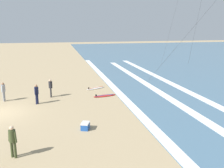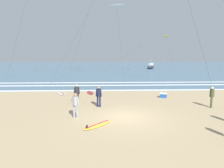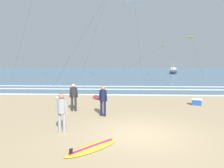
{
  "view_description": "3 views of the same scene",
  "coord_description": "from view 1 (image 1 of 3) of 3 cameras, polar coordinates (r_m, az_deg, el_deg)",
  "views": [
    {
      "loc": [
        18.43,
        4.31,
        6.12
      ],
      "look_at": [
        -0.34,
        8.54,
        1.66
      ],
      "focal_mm": 40.27,
      "sensor_mm": 36.0,
      "label": 1
    },
    {
      "loc": [
        -1.34,
        -12.6,
        3.96
      ],
      "look_at": [
        -0.61,
        5.6,
        1.35
      ],
      "focal_mm": 32.67,
      "sensor_mm": 36.0,
      "label": 2
    },
    {
      "loc": [
        -0.73,
        -8.06,
        2.81
      ],
      "look_at": [
        -1.43,
        5.75,
        1.39
      ],
      "focal_mm": 33.46,
      "sensor_mm": 36.0,
      "label": 3
    }
  ],
  "objects": [
    {
      "name": "wave_foam_mid_break",
      "position": [
        23.18,
        11.8,
        -2.51
      ],
      "size": [
        42.39,
        0.81,
        0.01
      ],
      "primitive_type": "cube",
      "color": "white",
      "rests_on": "ocean_surface"
    },
    {
      "name": "surfer_background_far",
      "position": [
        12.91,
        -21.65,
        -11.49
      ],
      "size": [
        0.36,
        0.47,
        1.6
      ],
      "color": "#384223",
      "rests_on": "ground"
    },
    {
      "name": "surfer_right_near",
      "position": [
        22.6,
        -23.44,
        -1.26
      ],
      "size": [
        0.52,
        0.32,
        1.6
      ],
      "color": "gray",
      "rests_on": "ground"
    },
    {
      "name": "wave_foam_outer_break",
      "position": [
        24.42,
        17.62,
        -2.06
      ],
      "size": [
        46.38,
        0.83,
        0.01
      ],
      "primitive_type": "cube",
      "color": "white",
      "rests_on": "ocean_surface"
    },
    {
      "name": "surfer_foreground_main",
      "position": [
        20.88,
        -16.76,
        -1.83
      ],
      "size": [
        0.5,
        0.32,
        1.6
      ],
      "color": "#141938",
      "rests_on": "ground"
    },
    {
      "name": "surfer_left_far",
      "position": [
        22.58,
        -13.78,
        -0.55
      ],
      "size": [
        0.51,
        0.32,
        1.6
      ],
      "color": "#232328",
      "rests_on": "ground"
    },
    {
      "name": "wave_foam_shoreline",
      "position": [
        18.5,
        5.77,
        -6.29
      ],
      "size": [
        58.04,
        0.72,
        0.01
      ],
      "primitive_type": "cube",
      "color": "white",
      "rests_on": "ocean_surface"
    },
    {
      "name": "cooler_box",
      "position": [
        15.47,
        -6.08,
        -9.43
      ],
      "size": [
        0.73,
        0.64,
        0.44
      ],
      "color": "#1E4C9E",
      "rests_on": "ground"
    },
    {
      "name": "surfboard_foreground_flat",
      "position": [
        22.44,
        -1.69,
        -2.66
      ],
      "size": [
        1.02,
        2.18,
        0.25
      ],
      "color": "red",
      "rests_on": "ground"
    },
    {
      "name": "surfboard_near_water",
      "position": [
        25.18,
        -3.77,
        -0.94
      ],
      "size": [
        1.46,
        2.15,
        0.25
      ],
      "color": "silver",
      "rests_on": "ground"
    }
  ]
}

